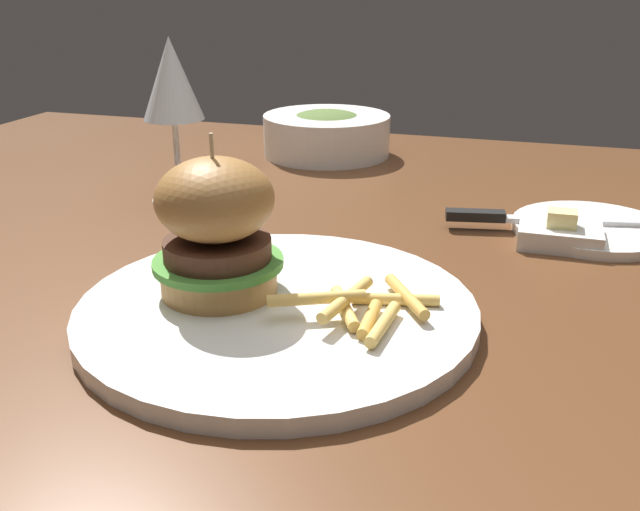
{
  "coord_description": "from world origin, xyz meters",
  "views": [
    {
      "loc": [
        0.18,
        -0.65,
        0.99
      ],
      "look_at": [
        0.02,
        -0.16,
        0.78
      ],
      "focal_mm": 40.0,
      "sensor_mm": 36.0,
      "label": 1
    }
  ],
  "objects_px": {
    "burger_sandwich": "(216,227)",
    "soup_bowl": "(327,133)",
    "main_plate": "(283,312)",
    "table_knife": "(541,219)",
    "wine_glass": "(172,84)",
    "bread_plate": "(592,229)",
    "butter_dish": "(560,234)"
  },
  "relations": [
    {
      "from": "main_plate",
      "to": "burger_sandwich",
      "type": "distance_m",
      "value": 0.08
    },
    {
      "from": "main_plate",
      "to": "table_knife",
      "type": "height_order",
      "value": "table_knife"
    },
    {
      "from": "burger_sandwich",
      "to": "table_knife",
      "type": "bearing_deg",
      "value": 47.4
    },
    {
      "from": "main_plate",
      "to": "wine_glass",
      "type": "bearing_deg",
      "value": 131.09
    },
    {
      "from": "main_plate",
      "to": "table_knife",
      "type": "distance_m",
      "value": 0.32
    },
    {
      "from": "wine_glass",
      "to": "soup_bowl",
      "type": "height_order",
      "value": "wine_glass"
    },
    {
      "from": "table_knife",
      "to": "butter_dish",
      "type": "bearing_deg",
      "value": -64.14
    },
    {
      "from": "burger_sandwich",
      "to": "soup_bowl",
      "type": "xyz_separation_m",
      "value": [
        -0.06,
        0.51,
        -0.04
      ]
    },
    {
      "from": "soup_bowl",
      "to": "table_knife",
      "type": "bearing_deg",
      "value": -39.66
    },
    {
      "from": "wine_glass",
      "to": "butter_dish",
      "type": "height_order",
      "value": "wine_glass"
    },
    {
      "from": "main_plate",
      "to": "bread_plate",
      "type": "relative_size",
      "value": 1.92
    },
    {
      "from": "main_plate",
      "to": "burger_sandwich",
      "type": "bearing_deg",
      "value": 173.9
    },
    {
      "from": "main_plate",
      "to": "butter_dish",
      "type": "bearing_deg",
      "value": 48.42
    },
    {
      "from": "bread_plate",
      "to": "soup_bowl",
      "type": "relative_size",
      "value": 0.87
    },
    {
      "from": "burger_sandwich",
      "to": "wine_glass",
      "type": "distance_m",
      "value": 0.3
    },
    {
      "from": "burger_sandwich",
      "to": "soup_bowl",
      "type": "bearing_deg",
      "value": 97.23
    },
    {
      "from": "burger_sandwich",
      "to": "bread_plate",
      "type": "height_order",
      "value": "burger_sandwich"
    },
    {
      "from": "main_plate",
      "to": "soup_bowl",
      "type": "height_order",
      "value": "soup_bowl"
    },
    {
      "from": "butter_dish",
      "to": "soup_bowl",
      "type": "bearing_deg",
      "value": 138.04
    },
    {
      "from": "burger_sandwich",
      "to": "bread_plate",
      "type": "xyz_separation_m",
      "value": [
        0.29,
        0.27,
        -0.06
      ]
    },
    {
      "from": "wine_glass",
      "to": "table_knife",
      "type": "bearing_deg",
      "value": 2.67
    },
    {
      "from": "wine_glass",
      "to": "table_knife",
      "type": "xyz_separation_m",
      "value": [
        0.4,
        0.02,
        -0.12
      ]
    },
    {
      "from": "main_plate",
      "to": "burger_sandwich",
      "type": "height_order",
      "value": "burger_sandwich"
    },
    {
      "from": "main_plate",
      "to": "soup_bowl",
      "type": "xyz_separation_m",
      "value": [
        -0.12,
        0.52,
        0.02
      ]
    },
    {
      "from": "burger_sandwich",
      "to": "soup_bowl",
      "type": "relative_size",
      "value": 0.69
    },
    {
      "from": "table_knife",
      "to": "soup_bowl",
      "type": "height_order",
      "value": "soup_bowl"
    },
    {
      "from": "bread_plate",
      "to": "butter_dish",
      "type": "xyz_separation_m",
      "value": [
        -0.03,
        -0.05,
        0.01
      ]
    },
    {
      "from": "main_plate",
      "to": "bread_plate",
      "type": "height_order",
      "value": "main_plate"
    },
    {
      "from": "burger_sandwich",
      "to": "bread_plate",
      "type": "relative_size",
      "value": 0.79
    },
    {
      "from": "burger_sandwich",
      "to": "soup_bowl",
      "type": "distance_m",
      "value": 0.52
    },
    {
      "from": "table_knife",
      "to": "wine_glass",
      "type": "bearing_deg",
      "value": -177.33
    },
    {
      "from": "burger_sandwich",
      "to": "main_plate",
      "type": "bearing_deg",
      "value": -6.1
    }
  ]
}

